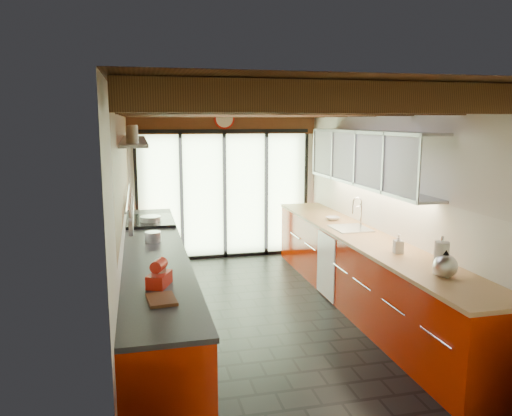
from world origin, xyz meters
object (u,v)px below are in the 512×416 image
stand_mixer (159,275)px  kettle (445,264)px  bowl (333,218)px  soap_bottle (398,244)px  paper_towel (441,258)px

stand_mixer → kettle: kettle is taller
stand_mixer → bowl: 3.46m
soap_bottle → paper_towel: bearing=-90.0°
paper_towel → soap_bottle: 0.78m
kettle → soap_bottle: bearing=90.0°
stand_mixer → kettle: bearing=-7.7°
kettle → soap_bottle: 0.84m
kettle → bowl: bearing=90.0°
kettle → paper_towel: size_ratio=0.81×
stand_mixer → paper_towel: paper_towel is taller
kettle → soap_bottle: size_ratio=1.41×
paper_towel → soap_bottle: paper_towel is taller
bowl → soap_bottle: bearing=-90.0°
stand_mixer → bowl: (2.54, 2.35, -0.07)m
stand_mixer → paper_towel: (2.54, -0.28, 0.06)m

